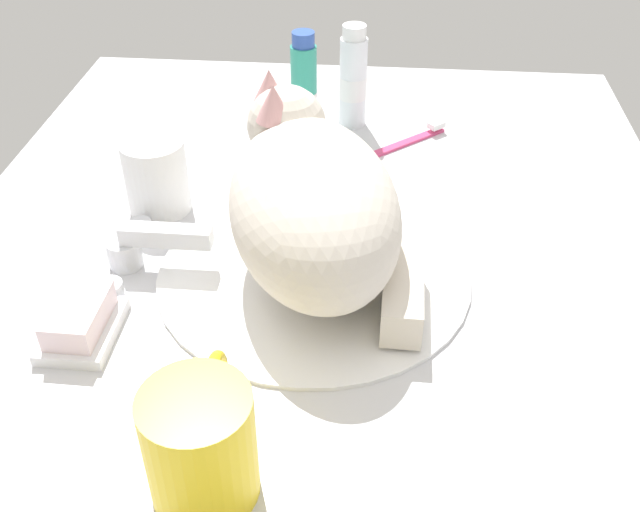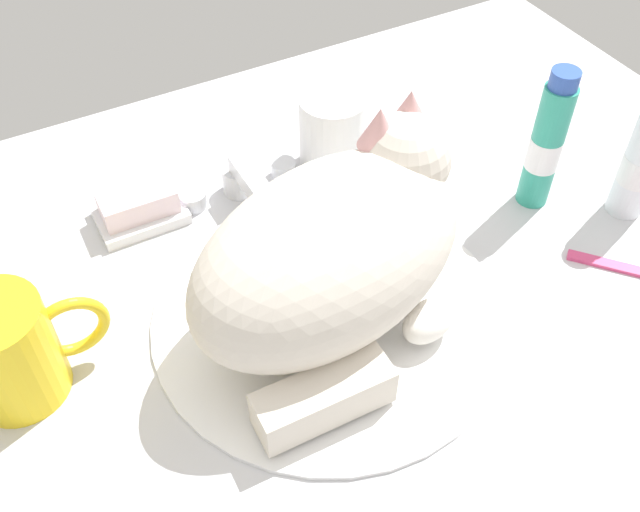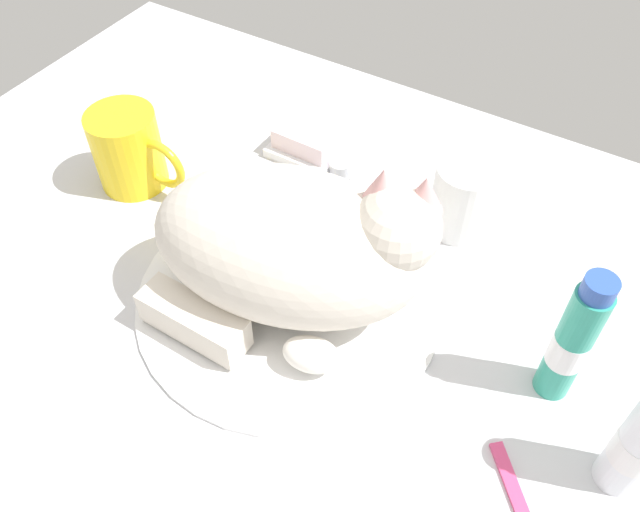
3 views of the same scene
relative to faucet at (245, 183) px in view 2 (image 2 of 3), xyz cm
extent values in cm
cube|color=silver|center=(0.00, -18.23, -3.79)|extent=(110.00, 82.50, 3.00)
cylinder|color=white|center=(0.00, -18.23, -1.85)|extent=(32.39, 32.39, 0.88)
cylinder|color=silver|center=(0.00, 1.70, -0.74)|extent=(3.60, 3.60, 3.11)
cube|color=silver|center=(0.00, -3.06, 1.82)|extent=(2.00, 9.51, 2.00)
cylinder|color=silver|center=(-5.33, 1.70, -1.39)|extent=(2.80, 2.80, 1.80)
cylinder|color=silver|center=(5.33, 1.70, -1.39)|extent=(2.80, 2.80, 1.80)
ellipsoid|color=beige|center=(0.00, -18.23, 5.95)|extent=(30.27, 22.61, 14.72)
sphere|color=beige|center=(9.51, -14.52, 9.99)|extent=(10.15, 10.15, 8.34)
ellipsoid|color=white|center=(7.90, -14.93, 7.79)|extent=(6.39, 5.79, 4.59)
cone|color=#DB9E9E|center=(7.33, -13.57, 13.54)|extent=(4.57, 4.57, 3.75)
cone|color=#DB9E9E|center=(10.97, -12.63, 13.54)|extent=(4.57, 4.57, 3.75)
cube|color=beige|center=(-5.36, -27.23, 0.48)|extent=(11.56, 4.01, 3.78)
ellipsoid|color=white|center=(6.52, -24.59, 0.29)|extent=(6.32, 4.88, 3.40)
cylinder|color=yellow|center=(-26.49, -12.57, 2.63)|extent=(8.17, 8.17, 9.85)
torus|color=yellow|center=(-21.20, -12.57, 2.63)|extent=(6.52, 1.00, 6.52)
cylinder|color=white|center=(11.00, 0.91, 2.07)|extent=(7.23, 7.23, 8.72)
cube|color=white|center=(-10.91, 2.53, -1.69)|extent=(9.00, 6.40, 1.20)
cube|color=silver|center=(-10.91, 2.53, 0.21)|extent=(7.67, 4.67, 2.60)
cylinder|color=teal|center=(27.02, -14.42, 4.70)|extent=(3.30, 3.30, 13.98)
cylinder|color=white|center=(27.02, -14.42, 4.00)|extent=(3.37, 3.37, 3.50)
cylinder|color=#2D51AD|center=(27.02, -14.42, 12.59)|extent=(2.80, 2.80, 1.80)
cylinder|color=white|center=(34.57, -20.30, 3.24)|extent=(3.79, 3.79, 3.08)
cube|color=#D83F72|center=(29.13, -27.80, -1.89)|extent=(9.77, 10.84, 0.80)
camera|label=1|loc=(-59.23, -24.13, 45.48)|focal=41.18mm
camera|label=2|loc=(-20.61, -54.81, 50.35)|focal=40.82mm
camera|label=3|loc=(24.80, -53.41, 53.03)|focal=36.98mm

